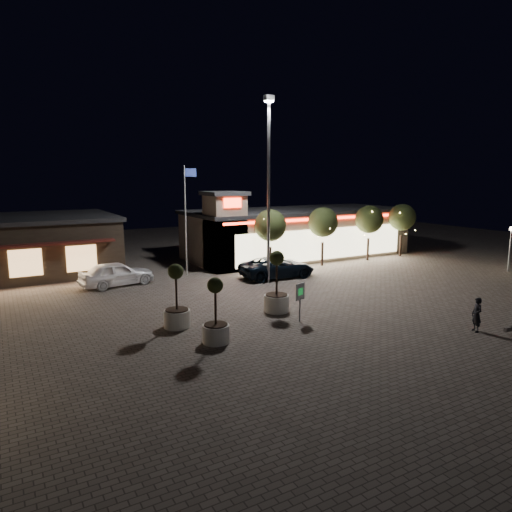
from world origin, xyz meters
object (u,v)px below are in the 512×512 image
planter_left (177,308)px  pickup_truck (277,267)px  valet_sign (300,295)px  white_sedan (117,274)px  planter_mid (216,323)px  pedestrian (477,315)px

planter_left → pickup_truck: bearing=34.3°
pickup_truck → planter_left: size_ratio=1.76×
planter_left → valet_sign: (5.67, -2.24, 0.42)m
pickup_truck → white_sedan: bearing=77.6°
planter_left → planter_mid: planter_left is taller
pedestrian → planter_mid: (-11.24, 4.77, 0.09)m
pickup_truck → planter_left: 12.29m
planter_left → planter_mid: 2.94m
white_sedan → planter_mid: 13.01m
white_sedan → planter_left: planter_left is taller
pedestrian → valet_sign: (-6.33, 5.37, 0.56)m
valet_sign → planter_left: bearing=158.4°
pickup_truck → pedestrian: pedestrian is taller
white_sedan → planter_left: size_ratio=1.55×
planter_mid → valet_sign: (4.91, 0.59, 0.48)m
white_sedan → pedestrian: (12.51, -17.72, -0.00)m
planter_mid → valet_sign: bearing=6.9°
valet_sign → pedestrian: bearing=-40.3°
planter_left → valet_sign: 6.11m
pickup_truck → planter_left: bearing=128.6°
pedestrian → planter_mid: size_ratio=0.56×
pickup_truck → white_sedan: size_ratio=1.14×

